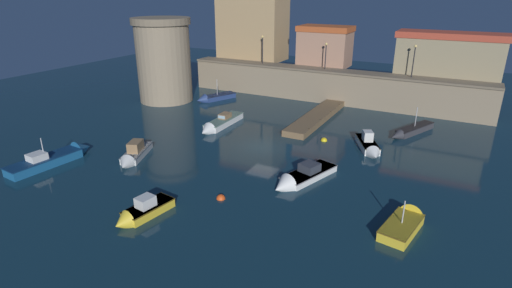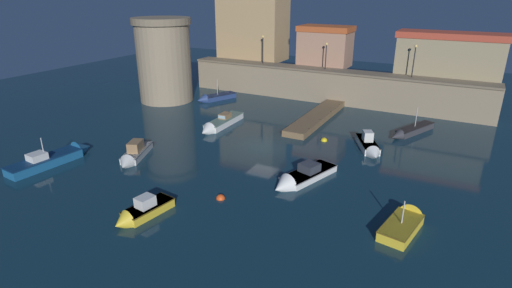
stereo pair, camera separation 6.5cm
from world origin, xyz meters
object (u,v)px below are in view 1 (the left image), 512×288
at_px(moored_boat_1, 141,212).
at_px(moored_boat_8, 369,146).
at_px(moored_boat_2, 410,131).
at_px(mooring_buoy_0, 324,141).
at_px(moored_boat_7, 56,157).
at_px(moored_boat_4, 219,124).
at_px(moored_boat_5, 213,98).
at_px(moored_boat_6, 406,222).
at_px(mooring_buoy_1, 221,199).
at_px(quay_lamp_0, 263,45).
at_px(quay_lamp_1, 326,52).
at_px(quay_lamp_2, 414,56).
at_px(fortress_tower, 164,60).
at_px(moored_boat_3, 299,178).
at_px(moored_boat_0, 133,155).

bearing_deg(moored_boat_1, moored_boat_8, 159.21).
height_order(moored_boat_2, mooring_buoy_0, moored_boat_2).
bearing_deg(moored_boat_7, moored_boat_4, -21.78).
distance_m(moored_boat_2, moored_boat_5, 24.94).
distance_m(moored_boat_6, moored_boat_8, 12.58).
bearing_deg(mooring_buoy_1, mooring_buoy_0, 79.77).
distance_m(moored_boat_1, moored_boat_2, 27.91).
bearing_deg(moored_boat_4, quay_lamp_0, -171.18).
bearing_deg(quay_lamp_1, mooring_buoy_0, -70.37).
relative_size(mooring_buoy_0, mooring_buoy_1, 0.99).
distance_m(quay_lamp_0, moored_boat_5, 9.81).
height_order(moored_boat_1, moored_boat_5, moored_boat_5).
distance_m(quay_lamp_2, mooring_buoy_0, 16.45).
relative_size(moored_boat_1, moored_boat_5, 0.76).
xyz_separation_m(quay_lamp_0, moored_boat_4, (2.78, -15.39, -6.19)).
bearing_deg(mooring_buoy_0, quay_lamp_2, 68.77).
bearing_deg(fortress_tower, quay_lamp_1, 27.04).
xyz_separation_m(moored_boat_8, mooring_buoy_0, (-4.42, 0.47, -0.43)).
height_order(fortress_tower, moored_boat_3, fortress_tower).
relative_size(quay_lamp_2, moored_boat_4, 0.51).
relative_size(moored_boat_1, moored_boat_6, 0.92).
xyz_separation_m(quay_lamp_0, moored_boat_6, (23.34, -26.08, -6.23)).
distance_m(quay_lamp_0, moored_boat_4, 16.82).
bearing_deg(moored_boat_6, moored_boat_8, 33.33).
bearing_deg(quay_lamp_2, mooring_buoy_0, -111.23).
height_order(moored_boat_6, moored_boat_8, moored_boat_6).
relative_size(moored_boat_0, mooring_buoy_1, 8.54).
bearing_deg(moored_boat_4, moored_boat_7, -28.13).
height_order(moored_boat_2, moored_boat_7, moored_boat_2).
bearing_deg(moored_boat_4, moored_boat_2, 110.26).
distance_m(fortress_tower, moored_boat_1, 29.82).
xyz_separation_m(moored_boat_1, moored_boat_4, (-5.39, 17.58, -0.00)).
xyz_separation_m(quay_lamp_2, mooring_buoy_0, (-5.46, -14.05, -6.58)).
height_order(quay_lamp_2, moored_boat_0, quay_lamp_2).
bearing_deg(fortress_tower, moored_boat_4, -26.59).
distance_m(moored_boat_6, mooring_buoy_1, 12.24).
bearing_deg(moored_boat_6, quay_lamp_0, 51.82).
distance_m(moored_boat_0, moored_boat_2, 26.88).
bearing_deg(moored_boat_3, fortress_tower, -102.11).
height_order(quay_lamp_0, mooring_buoy_1, quay_lamp_0).
distance_m(moored_boat_2, mooring_buoy_1, 22.45).
xyz_separation_m(moored_boat_0, moored_boat_8, (17.40, 11.58, -0.00)).
distance_m(quay_lamp_2, moored_boat_7, 38.51).
bearing_deg(moored_boat_5, moored_boat_4, 60.36).
bearing_deg(mooring_buoy_1, moored_boat_0, 167.33).
xyz_separation_m(quay_lamp_2, moored_boat_7, (-23.80, -29.66, -6.13)).
bearing_deg(moored_boat_4, mooring_buoy_1, 31.86).
height_order(moored_boat_4, mooring_buoy_0, moored_boat_4).
bearing_deg(moored_boat_4, moored_boat_8, 91.77).
relative_size(fortress_tower, moored_boat_8, 1.93).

